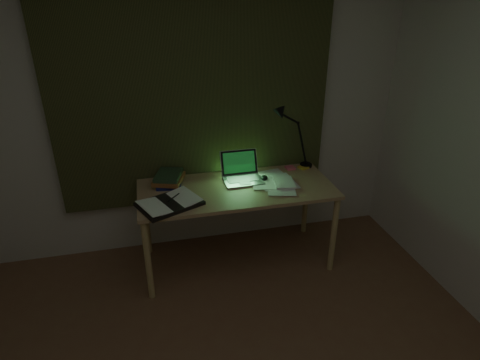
% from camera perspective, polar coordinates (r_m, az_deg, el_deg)
% --- Properties ---
extents(wall_back, '(3.50, 0.00, 2.50)m').
position_cam_1_polar(wall_back, '(3.29, -6.56, 10.28)').
color(wall_back, silver).
rests_on(wall_back, ground).
extents(curtain, '(2.20, 0.06, 2.00)m').
position_cam_1_polar(curtain, '(3.21, -6.65, 13.53)').
color(curtain, '#2C3219').
rests_on(curtain, wall_back).
extents(desk, '(1.53, 0.67, 0.70)m').
position_cam_1_polar(desk, '(3.32, -0.48, -6.46)').
color(desk, tan).
rests_on(desk, floor).
extents(laptop, '(0.32, 0.35, 0.22)m').
position_cam_1_polar(laptop, '(3.20, 0.49, 1.55)').
color(laptop, silver).
rests_on(laptop, desk).
extents(open_textbook, '(0.51, 0.45, 0.04)m').
position_cam_1_polar(open_textbook, '(2.94, -9.99, -3.23)').
color(open_textbook, white).
rests_on(open_textbook, desk).
extents(book_stack, '(0.25, 0.29, 0.10)m').
position_cam_1_polar(book_stack, '(3.24, -9.99, 0.27)').
color(book_stack, white).
rests_on(book_stack, desk).
extents(loose_papers, '(0.42, 0.44, 0.02)m').
position_cam_1_polar(loose_papers, '(3.22, 5.31, -0.36)').
color(loose_papers, white).
rests_on(loose_papers, desk).
extents(mouse, '(0.08, 0.10, 0.03)m').
position_cam_1_polar(mouse, '(3.28, 3.45, 0.30)').
color(mouse, black).
rests_on(mouse, desk).
extents(sticky_yellow, '(0.09, 0.09, 0.02)m').
position_cam_1_polar(sticky_yellow, '(3.53, 9.00, 1.79)').
color(sticky_yellow, gold).
rests_on(sticky_yellow, desk).
extents(sticky_pink, '(0.08, 0.08, 0.02)m').
position_cam_1_polar(sticky_pink, '(3.50, 7.15, 1.72)').
color(sticky_pink, '#FF637E').
rests_on(sticky_pink, desk).
extents(desk_lamp, '(0.40, 0.31, 0.58)m').
position_cam_1_polar(desk_lamp, '(3.47, 9.68, 6.35)').
color(desk_lamp, black).
rests_on(desk_lamp, desk).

